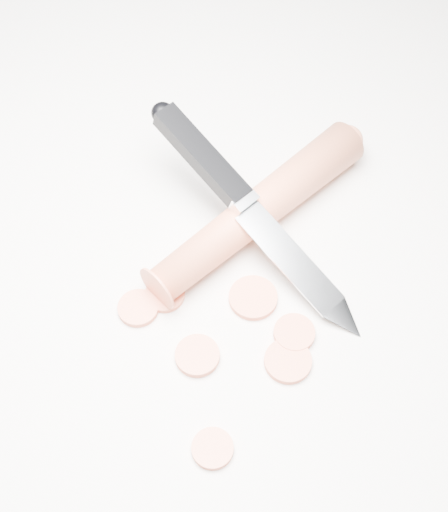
# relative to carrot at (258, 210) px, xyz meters

# --- Properties ---
(ground) EXTENTS (2.40, 2.40, 0.00)m
(ground) POSITION_rel_carrot_xyz_m (-0.01, -0.06, -0.02)
(ground) COLOR silver
(ground) RESTS_ON ground
(carrot) EXTENTS (0.16, 0.20, 0.04)m
(carrot) POSITION_rel_carrot_xyz_m (0.00, 0.00, 0.00)
(carrot) COLOR #DB6741
(carrot) RESTS_ON ground
(carrot_slice_0) EXTENTS (0.03, 0.03, 0.01)m
(carrot_slice_0) POSITION_rel_carrot_xyz_m (-0.08, -0.10, -0.02)
(carrot_slice_0) COLOR #E9704D
(carrot_slice_0) RESTS_ON ground
(carrot_slice_1) EXTENTS (0.03, 0.03, 0.01)m
(carrot_slice_1) POSITION_rel_carrot_xyz_m (-0.06, -0.09, -0.02)
(carrot_slice_1) COLOR #E9704D
(carrot_slice_1) RESTS_ON ground
(carrot_slice_2) EXTENTS (0.03, 0.03, 0.01)m
(carrot_slice_2) POSITION_rel_carrot_xyz_m (-0.02, -0.13, -0.02)
(carrot_slice_2) COLOR #E9704D
(carrot_slice_2) RESTS_ON ground
(carrot_slice_3) EXTENTS (0.03, 0.03, 0.01)m
(carrot_slice_3) POSITION_rel_carrot_xyz_m (0.05, -0.10, -0.02)
(carrot_slice_3) COLOR #E9704D
(carrot_slice_3) RESTS_ON ground
(carrot_slice_4) EXTENTS (0.04, 0.04, 0.01)m
(carrot_slice_4) POSITION_rel_carrot_xyz_m (0.04, -0.13, -0.02)
(carrot_slice_4) COLOR #E9704D
(carrot_slice_4) RESTS_ON ground
(carrot_slice_5) EXTENTS (0.04, 0.04, 0.01)m
(carrot_slice_5) POSITION_rel_carrot_xyz_m (0.01, -0.08, -0.02)
(carrot_slice_5) COLOR #E9704D
(carrot_slice_5) RESTS_ON ground
(carrot_slice_6) EXTENTS (0.03, 0.03, 0.01)m
(carrot_slice_6) POSITION_rel_carrot_xyz_m (0.00, -0.20, -0.02)
(carrot_slice_6) COLOR #E9704D
(carrot_slice_6) RESTS_ON ground
(kitchen_knife) EXTENTS (0.22, 0.17, 0.08)m
(kitchen_knife) POSITION_rel_carrot_xyz_m (0.00, -0.02, 0.02)
(kitchen_knife) COLOR silver
(kitchen_knife) RESTS_ON ground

